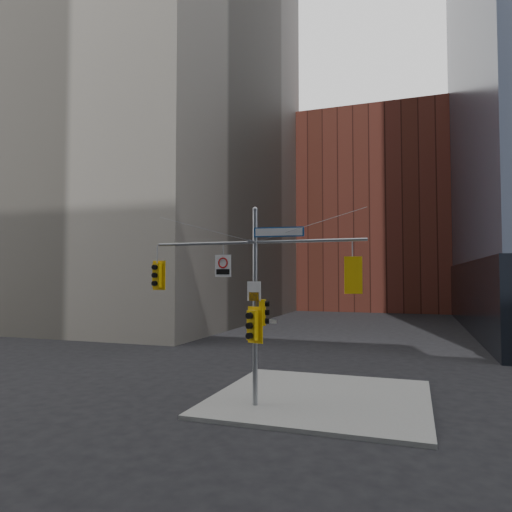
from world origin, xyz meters
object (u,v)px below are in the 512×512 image
Objects in this scene: traffic_light_pole_front at (253,325)px; traffic_light_east_arm at (353,275)px; traffic_light_west_arm at (157,275)px; signal_assembly at (255,286)px; regulatory_sign_arm at (223,265)px; traffic_light_pole_side at (264,312)px; street_sign_blade at (279,232)px.

traffic_light_east_arm is at bearing 18.98° from traffic_light_pole_front.
signal_assembly is at bearing 0.17° from traffic_light_west_arm.
regulatory_sign_arm reaches higher than traffic_light_pole_front.
traffic_light_pole_side is 0.61m from traffic_light_pole_front.
traffic_light_pole_side is at bearing 0.36° from traffic_light_west_arm.
traffic_light_east_arm is 3.45m from traffic_light_pole_side.
traffic_light_pole_side is 0.51× the size of street_sign_blade.
regulatory_sign_arm is at bearing 82.14° from traffic_light_pole_side.
signal_assembly is at bearing 174.67° from street_sign_blade.
signal_assembly reaches higher than traffic_light_east_arm.
traffic_light_east_arm is 4.77m from regulatory_sign_arm.
street_sign_blade reaches higher than traffic_light_east_arm.
street_sign_blade is (0.90, 0.27, 3.33)m from traffic_light_pole_front.
traffic_light_east_arm is 3.02m from street_sign_blade.
signal_assembly reaches higher than traffic_light_pole_front.
regulatory_sign_arm is at bearing -176.49° from traffic_light_pole_front.
regulatory_sign_arm is (-1.26, -0.02, 0.76)m from signal_assembly.
traffic_light_pole_side is 2.95m from street_sign_blade.
regulatory_sign_arm reaches higher than traffic_light_west_arm.
signal_assembly reaches higher than traffic_light_west_arm.
signal_assembly is at bearing 104.93° from traffic_light_pole_front.
street_sign_blade is 2.46m from regulatory_sign_arm.
traffic_light_east_arm reaches higher than traffic_light_pole_front.
signal_assembly is 9.70× the size of regulatory_sign_arm.
traffic_light_pole_front is (-0.32, -0.28, -0.44)m from traffic_light_pole_side.
regulatory_sign_arm is (-2.16, -0.02, -1.17)m from street_sign_blade.
traffic_light_west_arm is 4.60m from traffic_light_pole_side.
street_sign_blade reaches higher than traffic_light_pole_front.
traffic_light_west_arm is 0.89× the size of traffic_light_pole_front.
signal_assembly is 6.40× the size of traffic_light_east_arm.
street_sign_blade reaches higher than traffic_light_pole_side.
traffic_light_west_arm is 1.24× the size of traffic_light_pole_side.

